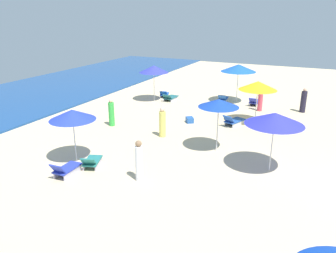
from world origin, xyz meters
TOP-DOWN VIEW (x-y plane):
  - umbrella_0 at (8.56, 14.92)m, footprint 2.14×2.14m
  - lounge_chair_0_0 at (9.18, 13.88)m, footprint 1.48×0.72m
  - lounge_chair_0_1 at (9.94, 14.75)m, footprint 1.34×0.87m
  - umbrella_1 at (1.42, 7.83)m, footprint 1.89×1.89m
  - umbrella_3 at (0.34, 5.17)m, footprint 2.37×2.37m
  - umbrella_4 at (10.61, 9.23)m, footprint 2.50×2.50m
  - lounge_chair_4_0 at (10.50, 10.19)m, footprint 1.46×0.70m
  - lounge_chair_4_1 at (10.58, 7.88)m, footprint 1.49×0.68m
  - umbrella_5 at (-2.35, 13.16)m, footprint 2.01×2.01m
  - lounge_chair_5_0 at (-2.62, 12.10)m, footprint 1.41×1.01m
  - lounge_chair_5_1 at (-3.70, 12.56)m, footprint 1.36×0.65m
  - umbrella_6 at (6.33, 7.01)m, footprint 2.19×2.19m
  - lounge_chair_6_0 at (5.49, 8.08)m, footprint 1.62×1.12m
  - lounge_chair_6_1 at (6.05, 5.84)m, footprint 1.35×0.80m
  - beachgoer_1 at (10.09, 4.66)m, footprint 0.52×0.52m
  - beachgoer_3 at (2.39, 14.49)m, footprint 0.42×0.42m
  - beachgoer_4 at (9.20, 7.28)m, footprint 0.41×0.41m
  - beachgoer_5 at (-2.77, 9.67)m, footprint 0.40×0.40m
  - beachgoer_6 at (2.03, 11.02)m, footprint 0.41×0.41m
  - cooler_box_0 at (4.87, 10.59)m, footprint 0.65×0.62m

SIDE VIEW (x-z plane):
  - cooler_box_0 at x=4.87m, z-range 0.00..0.32m
  - lounge_chair_0_1 at x=9.94m, z-range -0.07..0.51m
  - lounge_chair_0_0 at x=9.18m, z-range -0.07..0.51m
  - lounge_chair_4_0 at x=10.50m, z-range -0.09..0.54m
  - lounge_chair_4_1 at x=10.58m, z-range -0.09..0.55m
  - lounge_chair_5_0 at x=-2.62m, z-range -0.07..0.59m
  - lounge_chair_6_0 at x=5.49m, z-range -0.09..0.62m
  - lounge_chair_6_1 at x=6.05m, z-range -0.10..0.65m
  - lounge_chair_5_1 at x=-3.70m, z-range -0.08..0.64m
  - beachgoer_3 at x=2.39m, z-range -0.05..1.54m
  - beachgoer_1 at x=10.09m, z-range -0.06..1.56m
  - beachgoer_6 at x=2.03m, z-range -0.05..1.57m
  - beachgoer_4 at x=9.20m, z-range -0.04..1.64m
  - beachgoer_5 at x=-2.77m, z-range -0.03..1.65m
  - umbrella_5 at x=-2.35m, z-range 0.95..3.32m
  - umbrella_3 at x=0.34m, z-range 1.01..3.53m
  - umbrella_6 at x=6.33m, z-range 1.02..3.57m
  - umbrella_1 at x=1.42m, z-range 1.08..3.62m
  - umbrella_0 at x=8.56m, z-range 1.06..3.68m
  - umbrella_4 at x=10.61m, z-range 1.14..3.94m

